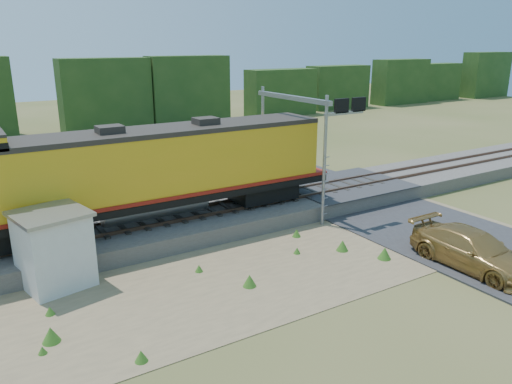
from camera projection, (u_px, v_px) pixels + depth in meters
ground at (314, 260)px, 21.04m from camera, size 140.00×140.00×0.00m
ballast at (242, 212)px, 25.81m from camera, size 70.00×5.00×0.80m
rails at (242, 203)px, 25.68m from camera, size 70.00×1.54×0.16m
dirt_shoulder at (268, 266)px, 20.44m from camera, size 26.00×8.00×0.03m
road at (414, 223)px, 25.15m from camera, size 7.00×66.00×0.86m
tree_line_north at (85, 101)px, 51.10m from camera, size 130.00×3.00×6.50m
weed_clumps at (241, 279)px, 19.36m from camera, size 15.00×6.20×0.56m
locomotive at (148, 171)px, 22.51m from camera, size 18.11×2.76×4.67m
shed at (54, 249)px, 18.48m from camera, size 2.91×2.91×2.92m
signal_gantry at (304, 122)px, 25.69m from camera, size 2.56×6.20×6.45m
car at (473, 250)px, 20.14m from camera, size 2.17×5.31×1.54m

